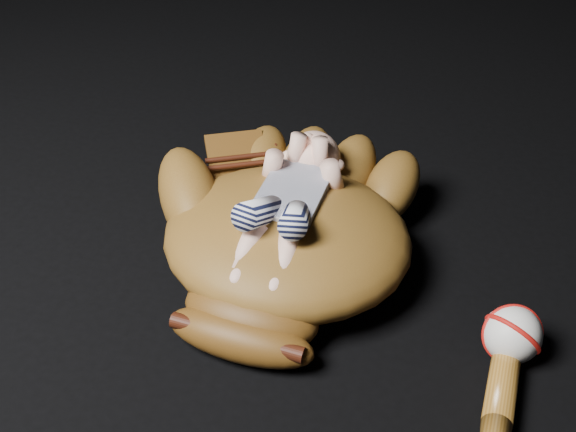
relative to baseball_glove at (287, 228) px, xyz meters
The scene contains 3 objects.
baseball_glove is the anchor object (origin of this frame).
newborn_baby 0.05m from the baseball_glove, 97.67° to the left, with size 0.15×0.34×0.14m, color #F4B79D, non-canonical shape.
baseball 0.36m from the baseball_glove, 16.46° to the right, with size 0.08×0.08×0.08m, color white.
Camera 1 is at (0.13, -0.66, 0.76)m, focal length 45.00 mm.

